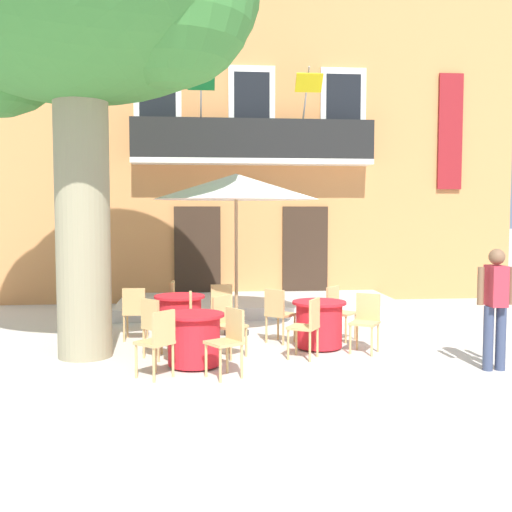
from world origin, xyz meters
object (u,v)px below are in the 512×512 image
Objects in this scene: cafe_chair_near_tree_0 at (338,309)px; cafe_chair_front_1 at (158,339)px; cafe_table_front at (194,339)px; plane_tree at (73,5)px; cafe_chair_middle_1 at (184,316)px; cafe_chair_front_0 at (156,324)px; cafe_chair_front_2 at (229,338)px; cafe_chair_near_tree_1 at (278,312)px; cafe_table_middle at (180,317)px; cafe_chair_middle_0 at (135,310)px; cafe_umbrella at (236,187)px; cafe_table_near_tree at (319,324)px; cafe_chair_middle_2 at (222,307)px; cafe_chair_middle_3 at (179,302)px; cafe_chair_front_3 at (227,322)px; cafe_chair_near_tree_3 at (366,319)px; cafe_chair_near_tree_2 at (308,324)px; pedestrian_near_entrance at (496,302)px.

cafe_chair_front_1 is at bearing -143.37° from cafe_chair_near_tree_0.
plane_tree is at bearing 154.66° from cafe_table_front.
cafe_chair_front_0 is (-0.41, -0.64, 0.00)m from cafe_chair_middle_1.
cafe_chair_near_tree_0 is at bearing 47.53° from cafe_chair_front_2.
cafe_table_middle is at bearing 164.23° from cafe_chair_near_tree_1.
cafe_table_middle is (-2.69, 0.31, -0.14)m from cafe_chair_near_tree_0.
cafe_chair_middle_0 is at bearing 169.87° from cafe_chair_near_tree_1.
cafe_umbrella is at bearing 70.95° from cafe_table_front.
cafe_table_near_tree is 0.95× the size of cafe_chair_near_tree_1.
cafe_chair_middle_2 is at bearing 53.87° from cafe_chair_middle_1.
cafe_chair_middle_3 and cafe_chair_front_3 have the same top height.
cafe_chair_middle_1 is (-1.55, -0.29, 0.00)m from cafe_chair_near_tree_1.
cafe_table_middle is 0.95× the size of cafe_chair_middle_1.
cafe_chair_near_tree_1 and cafe_chair_middle_1 have the same top height.
cafe_chair_front_0 is 1.50m from cafe_chair_front_2.
cafe_chair_near_tree_1 is at bearing 11.05° from plane_tree.
plane_tree is 6.42m from cafe_chair_near_tree_3.
cafe_chair_front_2 is (-0.94, -2.02, 0.00)m from cafe_chair_near_tree_1.
cafe_chair_front_3 is at bearing -40.68° from cafe_chair_middle_0.
plane_tree is 7.67× the size of cafe_chair_front_0.
cafe_chair_near_tree_1 and cafe_chair_front_1 have the same top height.
pedestrian_near_entrance is (2.45, -0.91, 0.43)m from cafe_chair_near_tree_2.
cafe_chair_front_2 is 3.70m from pedestrian_near_entrance.
cafe_chair_near_tree_3 and cafe_chair_middle_1 have the same top height.
cafe_chair_front_1 is (-0.23, -2.48, 0.14)m from cafe_table_middle.
cafe_chair_near_tree_3 is 2.53m from cafe_chair_front_2.
cafe_chair_near_tree_2 is (-0.76, -1.29, 0.00)m from cafe_chair_near_tree_0.
cafe_chair_front_1 is (-3.14, -1.22, 0.00)m from cafe_chair_near_tree_3.
cafe_chair_near_tree_2 is at bearing -75.67° from cafe_chair_near_tree_1.
cafe_umbrella is 1.72× the size of pedestrian_near_entrance.
cafe_table_middle is 0.77m from cafe_chair_middle_1.
cafe_chair_middle_2 is at bearing 145.88° from cafe_chair_near_tree_1.
pedestrian_near_entrance reaches higher than cafe_chair_near_tree_0.
cafe_chair_near_tree_0 reaches higher than cafe_table_middle.
cafe_chair_front_3 is at bearing 49.30° from cafe_table_front.
cafe_chair_near_tree_3 is (0.67, -0.34, 0.14)m from cafe_table_near_tree.
cafe_chair_front_2 is (1.45, -2.45, 0.00)m from cafe_chair_middle_0.
cafe_umbrella is (0.30, 2.78, 2.08)m from cafe_chair_front_2.
cafe_chair_middle_0 is 1.00× the size of cafe_chair_middle_1.
cafe_chair_front_3 is (0.77, -2.07, 0.00)m from cafe_chair_middle_3.
cafe_chair_near_tree_2 and cafe_chair_middle_1 have the same top height.
cafe_chair_near_tree_1 is at bearing 47.26° from cafe_chair_front_1.
cafe_table_middle is 2.59m from cafe_chair_front_2.
cafe_chair_near_tree_1 is at bearing 143.21° from pedestrian_near_entrance.
cafe_umbrella reaches higher than cafe_chair_middle_2.
cafe_chair_middle_1 is at bearing 138.87° from cafe_chair_front_3.
plane_tree reaches higher than cafe_umbrella.
cafe_chair_near_tree_2 is at bearing -63.79° from cafe_umbrella.
cafe_chair_middle_2 is (-1.19, 1.75, 0.00)m from cafe_chair_near_tree_2.
cafe_table_front is at bearing -84.06° from cafe_chair_middle_3.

